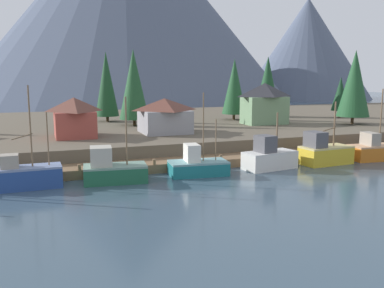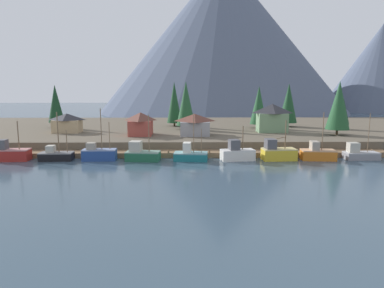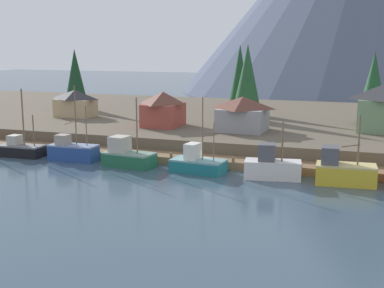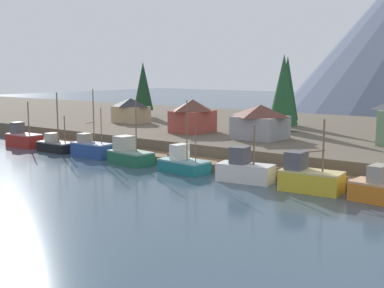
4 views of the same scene
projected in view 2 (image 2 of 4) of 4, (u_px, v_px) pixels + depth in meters
ground_plane at (188, 144)px, 89.22m from camera, size 400.00×400.00×1.00m
dock at (189, 154)px, 71.29m from camera, size 80.00×4.00×1.60m
shoreline_bank at (188, 131)px, 100.77m from camera, size 400.00×56.00×2.50m
mountain_west_peak at (223, 37)px, 188.64m from camera, size 130.07×130.07×78.44m
mountain_central_peak at (380, 68)px, 197.54m from camera, size 61.46×61.46×47.25m
fishing_boat_red at (11, 154)px, 67.01m from camera, size 6.35×3.04×7.51m
fishing_boat_black at (56, 155)px, 67.25m from camera, size 6.19×2.94×9.15m
fishing_boat_blue at (99, 154)px, 67.41m from camera, size 6.32×2.83×9.80m
fishing_boat_green at (141, 154)px, 67.03m from camera, size 6.57×3.85×8.62m
fishing_boat_teal at (190, 155)px, 67.23m from camera, size 6.53×3.77×8.92m
fishing_boat_white at (237, 153)px, 67.32m from camera, size 6.62×3.73×6.49m
fishing_boat_yellow at (278, 152)px, 67.54m from camera, size 6.47×3.52×7.59m
fishing_boat_orange at (318, 153)px, 67.72m from camera, size 6.49×3.53×9.07m
fishing_boat_grey at (360, 154)px, 68.14m from camera, size 6.32×3.01×8.89m
house_tan at (67, 123)px, 87.49m from camera, size 6.78×4.52×4.69m
house_grey at (195, 124)px, 82.95m from camera, size 6.98×6.80×5.00m
house_red at (141, 124)px, 82.86m from camera, size 5.45×6.71×5.33m
house_green at (272, 118)px, 88.28m from camera, size 7.53×4.72×7.00m
conifer_near_left at (186, 104)px, 93.01m from camera, size 4.91×4.91×12.57m
conifer_near_right at (339, 105)px, 82.62m from camera, size 5.45×5.45×12.50m
conifer_mid_left at (56, 104)px, 96.81m from camera, size 4.24×4.24×11.71m
conifer_mid_right at (174, 102)px, 100.56m from camera, size 4.21×4.21×12.51m
conifer_back_left at (288, 103)px, 99.45m from camera, size 5.01×5.01×12.07m
conifer_back_right at (343, 112)px, 93.51m from camera, size 3.36×3.36×8.05m
conifer_centre at (259, 105)px, 96.05m from camera, size 4.54×4.54×11.40m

